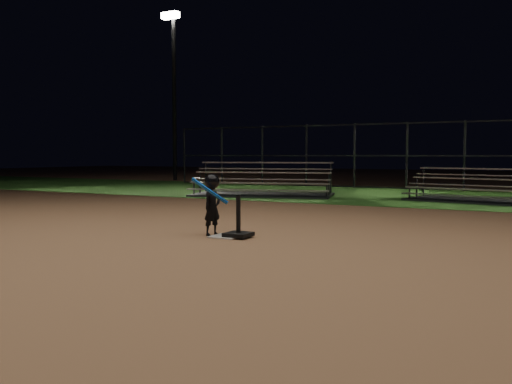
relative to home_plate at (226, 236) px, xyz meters
name	(u,v)px	position (x,y,z in m)	size (l,w,h in m)	color
ground	(226,237)	(0.00, 0.00, -0.01)	(80.00, 80.00, 0.00)	#A06E48
grass_strip	(386,195)	(0.00, 10.00, -0.01)	(60.00, 8.00, 0.01)	#2B5C1D
home_plate	(226,236)	(0.00, 0.00, 0.00)	(0.45, 0.45, 0.02)	beige
batting_tee	(238,229)	(0.20, 0.03, 0.12)	(0.38, 0.38, 0.65)	black
child_batter	(212,203)	(-0.30, 0.07, 0.51)	(0.52, 0.52, 0.99)	black
bleacher_left	(262,189)	(-3.33, 7.78, 0.21)	(4.71, 3.12, 1.06)	#B3B4B8
bleacher_right	(480,195)	(2.92, 8.54, 0.18)	(4.02, 2.52, 0.92)	silver
backstop_fence	(407,156)	(0.00, 13.00, 1.24)	(20.08, 0.08, 2.50)	#38383D
light_pole_left	(173,82)	(-12.00, 14.94, 4.93)	(0.90, 0.53, 8.30)	#2D2D30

